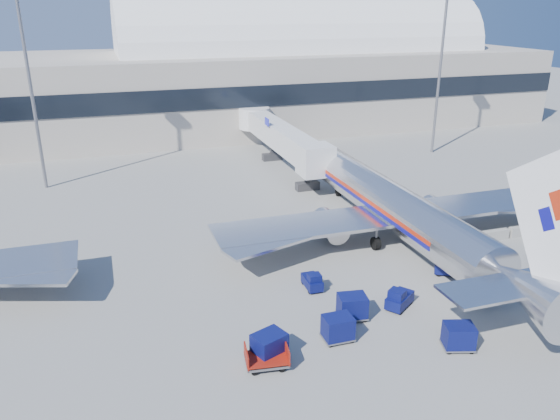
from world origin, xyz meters
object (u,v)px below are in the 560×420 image
object	(u,v)px
cart_train_b	(338,328)
cart_train_c	(269,346)
barrier_near	(493,235)
tug_left	(312,281)
cart_train_a	(352,306)
cart_solo_near	(459,336)
tug_lead	(399,299)
jetbridge_near	(277,134)
mast_west	(25,51)
airliner_main	(399,209)
barrier_far	(554,226)
barrier_mid	(524,231)
mast_east	(443,41)
tug_right	(448,267)
cart_open_red	(267,360)

from	to	relation	value
cart_train_b	cart_train_c	world-z (taller)	cart_train_c
barrier_near	tug_left	xyz separation A→B (m)	(-18.14, -3.17, 0.17)
cart_train_a	cart_solo_near	distance (m)	6.79
tug_lead	jetbridge_near	bearing A→B (deg)	49.55
jetbridge_near	mast_west	distance (m)	29.67
jetbridge_near	mast_west	world-z (taller)	mast_west
airliner_main	tug_left	xyz separation A→B (m)	(-10.14, -5.67, -2.31)
barrier_far	mast_west	bearing A→B (deg)	147.88
jetbridge_near	barrier_mid	size ratio (longest dim) A/B	9.17
barrier_mid	mast_east	bearing A→B (deg)	72.74
cart_train_c	cart_train_b	bearing A→B (deg)	-14.56
tug_lead	cart_train_b	world-z (taller)	cart_train_b
mast_west	barrier_near	world-z (taller)	mast_west
mast_west	cart_train_c	size ratio (longest dim) A/B	9.72
airliner_main	tug_right	distance (m)	7.24
jetbridge_near	cart_train_a	bearing A→B (deg)	-100.46
mast_east	cart_solo_near	world-z (taller)	mast_east
tug_lead	mast_east	bearing A→B (deg)	18.73
tug_lead	cart_train_a	size ratio (longest dim) A/B	1.21
barrier_near	cart_solo_near	world-z (taller)	cart_solo_near
tug_right	cart_solo_near	bearing A→B (deg)	-88.18
jetbridge_near	cart_solo_near	bearing A→B (deg)	-93.00
mast_east	cart_train_c	bearing A→B (deg)	-132.95
barrier_near	barrier_far	xyz separation A→B (m)	(6.60, 0.00, 0.00)
airliner_main	cart_train_a	size ratio (longest dim) A/B	17.71
airliner_main	cart_open_red	distance (m)	20.88
cart_open_red	cart_train_a	bearing A→B (deg)	32.31
airliner_main	barrier_far	xyz separation A→B (m)	(14.60, -2.51, -2.48)
tug_lead	cart_open_red	bearing A→B (deg)	162.58
jetbridge_near	tug_right	size ratio (longest dim) A/B	11.52
cart_train_b	tug_right	bearing A→B (deg)	25.00
airliner_main	mast_west	world-z (taller)	mast_west
mast_west	cart_solo_near	world-z (taller)	mast_west
barrier_far	cart_train_c	size ratio (longest dim) A/B	1.29
cart_train_a	cart_solo_near	size ratio (longest dim) A/B	0.98
barrier_mid	tug_right	bearing A→B (deg)	-158.16
mast_east	barrier_mid	size ratio (longest dim) A/B	7.53
barrier_far	cart_solo_near	world-z (taller)	cart_solo_near
jetbridge_near	tug_lead	world-z (taller)	jetbridge_near
barrier_far	cart_train_b	xyz separation A→B (m)	(-25.64, -9.68, 0.42)
tug_lead	cart_train_b	xyz separation A→B (m)	(-5.49, -2.24, 0.19)
mast_west	mast_east	bearing A→B (deg)	0.00
tug_left	cart_train_c	size ratio (longest dim) A/B	0.90
tug_lead	cart_train_a	bearing A→B (deg)	148.70
barrier_far	cart_train_b	world-z (taller)	cart_train_b
mast_east	barrier_mid	world-z (taller)	mast_east
barrier_mid	tug_lead	bearing A→B (deg)	-156.17
airliner_main	jetbridge_near	size ratio (longest dim) A/B	1.35
cart_train_a	jetbridge_near	bearing A→B (deg)	88.41
cart_train_b	cart_solo_near	distance (m)	7.14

